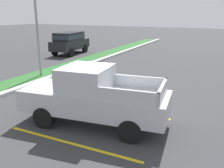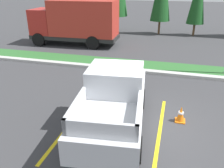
# 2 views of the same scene
# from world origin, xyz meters

# --- Properties ---
(ground_plane) EXTENTS (120.00, 120.00, 0.00)m
(ground_plane) POSITION_xyz_m (0.00, 0.00, 0.00)
(ground_plane) COLOR #38383A
(parking_line_near) EXTENTS (0.12, 4.80, 0.01)m
(parking_line_near) POSITION_xyz_m (-2.39, -0.61, 0.00)
(parking_line_near) COLOR yellow
(parking_line_near) RESTS_ON ground
(parking_line_far) EXTENTS (0.12, 4.80, 0.01)m
(parking_line_far) POSITION_xyz_m (0.71, -0.61, 0.00)
(parking_line_far) COLOR yellow
(parking_line_far) RESTS_ON ground
(curb_strip) EXTENTS (56.00, 0.40, 0.15)m
(curb_strip) POSITION_xyz_m (0.00, 5.00, 0.07)
(curb_strip) COLOR #B2B2AD
(curb_strip) RESTS_ON ground
(pickup_truck_main) EXTENTS (2.49, 5.41, 2.10)m
(pickup_truck_main) POSITION_xyz_m (-0.85, -0.56, 1.04)
(pickup_truck_main) COLOR black
(pickup_truck_main) RESTS_ON ground
(suv_distant) EXTENTS (4.74, 2.25, 2.10)m
(suv_distant) POSITION_xyz_m (11.65, 9.27, 1.24)
(suv_distant) COLOR black
(suv_distant) RESTS_ON ground
(street_light) EXTENTS (0.24, 1.49, 7.34)m
(street_light) POSITION_xyz_m (3.68, 5.75, 4.23)
(street_light) COLOR gray
(street_light) RESTS_ON ground
(traffic_cone) EXTENTS (0.36, 0.36, 0.60)m
(traffic_cone) POSITION_xyz_m (1.36, 0.38, 0.29)
(traffic_cone) COLOR orange
(traffic_cone) RESTS_ON ground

